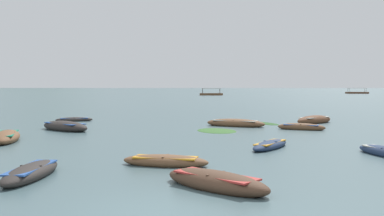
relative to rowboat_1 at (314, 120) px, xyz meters
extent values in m
plane|color=#476066|center=(-8.24, 1474.90, -0.24)|extent=(6000.00, 6000.00, 0.00)
cone|color=#56665B|center=(-896.76, 1985.92, 172.42)|extent=(1188.18, 1188.18, 345.31)
cone|color=slate|center=(121.69, 2120.16, 248.74)|extent=(2159.74, 2159.74, 497.96)
ellipsoid|color=brown|center=(0.00, 0.00, -0.01)|extent=(3.85, 4.01, 0.76)
cube|color=#B7B2A3|center=(0.00, 0.00, 0.22)|extent=(2.78, 2.89, 0.05)
cube|color=brown|center=(0.00, 0.00, 0.27)|extent=(0.74, 0.70, 0.04)
ellipsoid|color=#2D2826|center=(-19.62, -0.05, -0.11)|extent=(3.15, 2.08, 0.43)
cube|color=#28519E|center=(-19.62, -0.05, 0.02)|extent=(2.27, 1.50, 0.05)
cube|color=#2D2826|center=(-19.62, -0.05, 0.07)|extent=(0.33, 0.62, 0.04)
ellipsoid|color=brown|center=(-8.97, -19.21, -0.09)|extent=(3.32, 1.45, 0.50)
cube|color=orange|center=(-8.97, -19.21, 0.06)|extent=(2.39, 1.04, 0.05)
cube|color=brown|center=(-8.97, -19.21, 0.11)|extent=(0.17, 0.72, 0.04)
ellipsoid|color=#4C3323|center=(-7.01, -22.60, -0.05)|extent=(3.52, 3.06, 0.63)
cube|color=#B22D28|center=(-7.01, -22.60, 0.14)|extent=(2.53, 2.21, 0.05)
cube|color=#4C3323|center=(-7.01, -22.60, 0.19)|extent=(0.53, 0.66, 0.04)
ellipsoid|color=#2D2826|center=(-12.88, -21.67, -0.07)|extent=(1.14, 3.68, 0.54)
cube|color=#28519E|center=(-12.88, -21.67, 0.09)|extent=(0.82, 2.65, 0.05)
cube|color=#2D2826|center=(-12.88, -21.67, 0.14)|extent=(0.68, 0.11, 0.04)
ellipsoid|color=brown|center=(-1.89, -5.45, -0.07)|extent=(3.29, 1.86, 0.55)
cube|color=#28519E|center=(-1.89, -5.45, 0.10)|extent=(2.37, 1.34, 0.05)
cube|color=brown|center=(-1.89, -5.45, 0.15)|extent=(0.27, 0.63, 0.04)
ellipsoid|color=#2D2826|center=(-17.55, -7.22, 0.00)|extent=(4.58, 3.88, 0.77)
cube|color=#28519E|center=(-17.55, -7.22, 0.23)|extent=(3.30, 2.79, 0.05)
cube|color=#2D2826|center=(-17.55, -7.22, 0.28)|extent=(0.67, 0.89, 0.04)
ellipsoid|color=navy|center=(-4.75, -14.39, -0.10)|extent=(2.39, 3.56, 0.45)
cube|color=orange|center=(-4.75, -14.39, 0.03)|extent=(1.72, 2.56, 0.05)
cube|color=navy|center=(-4.75, -14.39, 0.08)|extent=(0.59, 0.35, 0.04)
ellipsoid|color=brown|center=(-18.48, -12.95, -0.03)|extent=(2.86, 4.62, 0.68)
cube|color=#197A56|center=(-18.48, -12.95, 0.17)|extent=(2.06, 3.33, 0.05)
cube|color=brown|center=(-18.48, -12.95, 0.22)|extent=(0.86, 0.40, 0.04)
ellipsoid|color=brown|center=(-6.26, -3.36, -0.03)|extent=(4.64, 2.84, 0.69)
cube|color=#B7B2A3|center=(-6.26, -3.36, 0.18)|extent=(3.34, 2.04, 0.05)
cube|color=brown|center=(-6.26, -3.36, 0.23)|extent=(0.40, 0.90, 0.04)
cube|color=brown|center=(45.96, 150.28, 0.03)|extent=(9.08, 4.00, 0.90)
cylinder|color=#4C4742|center=(49.41, 151.40, 1.16)|extent=(0.10, 0.10, 1.80)
cylinder|color=#4C4742|center=(49.25, 148.76, 1.16)|extent=(0.10, 0.10, 1.80)
cylinder|color=#4C4742|center=(42.67, 151.80, 1.16)|extent=(0.10, 0.10, 1.80)
cylinder|color=#4C4742|center=(42.51, 149.15, 1.16)|extent=(0.10, 0.10, 1.80)
cube|color=beige|center=(45.96, 150.28, 2.06)|extent=(7.62, 3.36, 0.12)
cube|color=brown|center=(-13.29, 109.86, 0.03)|extent=(7.93, 3.57, 0.90)
cylinder|color=#4C4742|center=(-16.06, 108.50, 1.16)|extent=(0.10, 0.10, 1.80)
cylinder|color=#4C4742|center=(-16.30, 110.56, 1.16)|extent=(0.10, 0.10, 1.80)
cylinder|color=#4C4742|center=(-10.27, 109.16, 1.16)|extent=(0.10, 0.10, 1.80)
cylinder|color=#4C4742|center=(-10.51, 111.22, 1.16)|extent=(0.10, 0.10, 1.80)
cube|color=#9E998E|center=(-13.29, 109.86, 2.06)|extent=(6.66, 3.00, 0.12)
ellipsoid|color=#2D5628|center=(-3.98, -0.79, -0.24)|extent=(2.85, 3.71, 0.14)
ellipsoid|color=#38662D|center=(-7.52, -6.76, -0.24)|extent=(3.42, 4.09, 0.14)
camera|label=1|loc=(-6.59, -34.58, 2.64)|focal=40.07mm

